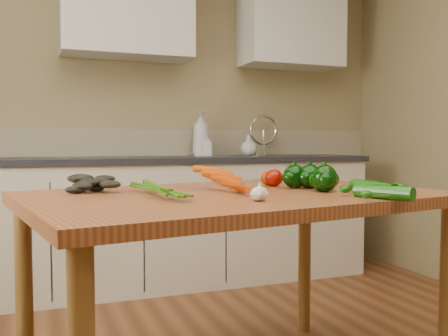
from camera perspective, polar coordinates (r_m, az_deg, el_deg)
The scene contains 18 objects.
room at distance 1.60m, azimuth 6.47°, elevation 11.72°, with size 4.04×5.04×2.64m.
counter_run at distance 3.59m, azimuth -5.52°, elevation -5.79°, with size 2.84×0.64×1.14m.
upper_cabinets at distance 3.87m, azimuth -1.69°, elevation 17.13°, with size 2.15×0.35×0.70m.
table at distance 1.90m, azimuth 1.28°, elevation -5.53°, with size 1.66×1.22×0.81m.
soap_bottle_a at distance 3.75m, azimuth -2.66°, elevation 3.95°, with size 0.13×0.13×0.33m, color silver.
soap_bottle_b at distance 3.72m, azimuth -1.87°, elevation 2.64°, with size 0.07×0.08×0.16m, color silver.
soap_bottle_c at distance 3.79m, azimuth 2.82°, elevation 2.59°, with size 0.12×0.12×0.16m, color silver.
carrot_bunch at distance 1.88m, azimuth -2.24°, elevation -1.70°, with size 0.28×0.22×0.08m, color #CF4604, non-canonical shape.
leafy_greens at distance 1.96m, azimuth -14.97°, elevation -1.12°, with size 0.22×0.20×0.11m, color black, non-canonical shape.
garlic_bulb at distance 1.62m, azimuth 4.06°, elevation -2.96°, with size 0.06×0.06×0.05m, color white.
pepper_a at distance 2.08m, azimuth 8.05°, elevation -0.99°, with size 0.10×0.10×0.10m, color black.
pepper_b at distance 2.09m, azimuth 9.79°, elevation -0.97°, with size 0.10×0.10×0.10m, color black.
pepper_c at distance 1.96m, azimuth 11.40°, elevation -1.18°, with size 0.10×0.10×0.10m, color black.
tomato_a at distance 2.17m, azimuth 5.72°, elevation -1.12°, with size 0.08×0.08×0.07m, color #940D02.
tomato_b at distance 2.22m, azimuth 5.09°, elevation -1.16°, with size 0.07×0.07×0.06m, color #B83504.
tomato_c at distance 2.22m, azimuth 8.95°, elevation -1.26°, with size 0.06×0.06×0.06m, color #B83504.
zucchini_a at distance 1.87m, azimuth 16.70°, elevation -2.21°, with size 0.05×0.05×0.24m, color #0E4A08.
zucchini_b at distance 1.75m, azimuth 17.75°, elevation -2.65°, with size 0.05×0.05×0.21m, color #0E4A08.
Camera 1 is at (-0.72, -1.23, 1.00)m, focal length 40.00 mm.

